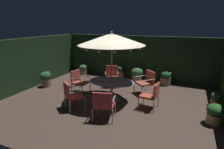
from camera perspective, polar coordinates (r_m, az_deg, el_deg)
The scene contains 18 objects.
ground_plane at distance 7.09m, azimuth -0.09°, elevation -8.28°, with size 8.56×7.01×0.02m, color brown.
hedge_backdrop_rear at distance 9.80m, azimuth 7.72°, elevation 5.41°, with size 8.56×0.30×2.26m, color #1C341D.
hedge_backdrop_left at distance 9.11m, azimuth -24.72°, elevation 3.29°, with size 0.30×7.01×2.26m, color #1D361D.
patio_dining_table at distance 6.96m, azimuth -0.13°, elevation -3.08°, with size 1.79×1.32×0.76m.
patio_umbrella at distance 6.60m, azimuth -0.13°, elevation 11.07°, with size 2.44×2.44×2.62m.
patio_chair_north at distance 8.49m, azimuth -0.11°, elevation -0.10°, with size 0.77×0.75×0.97m.
patio_chair_northeast at distance 7.81m, azimuth -10.47°, elevation -1.77°, with size 0.63×0.65×0.97m.
patio_chair_east at distance 6.40m, azimuth -12.66°, elevation -5.95°, with size 0.82×0.82×0.97m.
patio_chair_southeast at distance 5.54m, azimuth -2.74°, elevation -9.03°, with size 0.76×0.70×0.96m.
patio_chair_south at distance 6.41m, azimuth 12.37°, elevation -5.99°, with size 0.64×0.64×0.93m.
patio_chair_southwest at distance 7.71m, azimuth 10.84°, elevation -1.96°, with size 0.89×0.89×0.98m.
potted_plant_left_far at distance 10.60m, azimuth -9.06°, elevation 1.58°, with size 0.43×0.43×0.58m.
potted_plant_left_near at distance 7.57m, azimuth 29.94°, elevation -6.70°, with size 0.37×0.38×0.50m.
potted_plant_right_near at distance 9.83m, azimuth 2.47°, elevation 0.80°, with size 0.46×0.46×0.67m.
potted_plant_back_center at distance 9.07m, azimuth 16.52°, elevation -1.20°, with size 0.49×0.49×0.66m.
potted_plant_back_right at distance 9.36m, azimuth 7.88°, elevation 0.13°, with size 0.61×0.61×0.69m.
potted_plant_front_corner at distance 6.22m, azimuth 29.69°, elevation -10.64°, with size 0.49×0.49×0.63m.
potted_plant_right_far at distance 9.02m, azimuth -20.11°, elevation -1.19°, with size 0.51×0.51×0.72m.
Camera 1 is at (2.56, -5.94, 2.90)m, focal length 29.03 mm.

